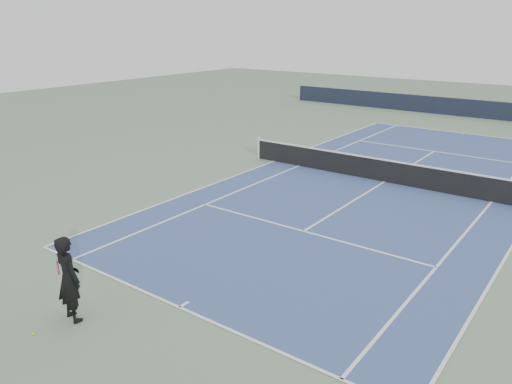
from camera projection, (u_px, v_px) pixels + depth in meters
The scene contains 6 objects.
ground at pixel (384, 182), 20.48m from camera, with size 80.00×80.00×0.00m, color slate.
court_surface at pixel (384, 182), 20.48m from camera, with size 10.97×23.77×0.01m, color #374E84.
tennis_net at pixel (385, 170), 20.32m from camera, with size 12.90×0.10×1.07m.
windscreen_far at pixel (489, 110), 33.94m from camera, with size 30.00×0.25×1.20m, color black.
tennis_player at pixel (69, 279), 10.69m from camera, with size 0.86×0.63×1.97m.
tennis_ball at pixel (33, 334), 10.41m from camera, with size 0.06×0.06×0.06m, color yellow.
Camera 1 is at (7.32, -18.87, 6.17)m, focal length 35.00 mm.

